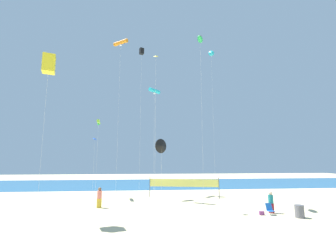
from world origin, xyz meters
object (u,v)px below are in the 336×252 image
at_px(trash_barrel, 299,211).
at_px(kite_lime_tube, 99,122).
at_px(folding_beach_chair, 270,209).
at_px(beachgoer_teal_shirt, 271,201).
at_px(beach_handbag, 262,213).
at_px(beachgoer_coral_shirt, 99,197).
at_px(kite_cyan_tube, 154,91).
at_px(kite_yellow_diamond, 156,62).
at_px(volleyball_net, 184,184).
at_px(kite_cyan_delta, 211,53).
at_px(kite_green_inflatable, 200,40).
at_px(kite_blue_diamond, 95,139).
at_px(kite_yellow_box, 49,64).
at_px(kite_black_box, 142,52).
at_px(kite_black_delta, 162,146).
at_px(kite_orange_tube, 121,43).

relative_size(trash_barrel, kite_lime_tube, 0.10).
bearing_deg(folding_beach_chair, beachgoer_teal_shirt, 23.26).
distance_m(beachgoer_teal_shirt, beach_handbag, 1.53).
height_order(beachgoer_coral_shirt, trash_barrel, beachgoer_coral_shirt).
bearing_deg(kite_cyan_tube, folding_beach_chair, -54.09).
bearing_deg(kite_yellow_diamond, beachgoer_coral_shirt, 171.25).
height_order(beach_handbag, kite_cyan_tube, kite_cyan_tube).
distance_m(volleyball_net, kite_cyan_delta, 21.46).
bearing_deg(beach_handbag, beachgoer_teal_shirt, 26.40).
relative_size(folding_beach_chair, beach_handbag, 2.34).
height_order(folding_beach_chair, kite_cyan_tube, kite_cyan_tube).
relative_size(beachgoer_coral_shirt, folding_beach_chair, 2.10).
bearing_deg(volleyball_net, folding_beach_chair, -57.98).
bearing_deg(kite_yellow_diamond, kite_cyan_delta, 51.03).
bearing_deg(kite_green_inflatable, kite_cyan_delta, 66.79).
relative_size(folding_beach_chair, kite_blue_diamond, 0.11).
bearing_deg(beachgoer_teal_shirt, folding_beach_chair, -44.81).
xyz_separation_m(beach_handbag, kite_yellow_box, (-17.50, -0.09, 12.06)).
distance_m(trash_barrel, kite_green_inflatable, 19.45).
bearing_deg(trash_barrel, folding_beach_chair, 145.50).
height_order(volleyball_net, kite_blue_diamond, kite_blue_diamond).
height_order(kite_black_box, kite_lime_tube, kite_black_box).
height_order(kite_green_inflatable, kite_black_delta, kite_green_inflatable).
bearing_deg(kite_yellow_diamond, kite_green_inflatable, 16.45).
distance_m(kite_yellow_diamond, kite_lime_tube, 10.99).
bearing_deg(kite_black_box, volleyball_net, -40.95).
distance_m(kite_yellow_diamond, kite_cyan_delta, 16.53).
height_order(beachgoer_teal_shirt, kite_black_delta, kite_black_delta).
bearing_deg(folding_beach_chair, trash_barrel, -61.92).
bearing_deg(kite_orange_tube, kite_black_box, 59.19).
distance_m(kite_yellow_box, kite_green_inflatable, 15.88).
bearing_deg(kite_cyan_delta, kite_green_inflatable, -113.21).
bearing_deg(folding_beach_chair, kite_yellow_diamond, 132.94).
xyz_separation_m(beach_handbag, kite_cyan_delta, (0.77, 15.01, 21.33)).
distance_m(kite_blue_diamond, kite_cyan_delta, 22.78).
relative_size(volleyball_net, kite_yellow_diamond, 0.54).
xyz_separation_m(kite_cyan_tube, kite_lime_tube, (-7.06, -2.49, -5.05)).
xyz_separation_m(folding_beach_chair, trash_barrel, (1.75, -1.20, 0.01)).
bearing_deg(kite_green_inflatable, kite_blue_diamond, 139.37).
bearing_deg(beach_handbag, kite_cyan_delta, 87.05).
xyz_separation_m(volleyball_net, kite_yellow_box, (-12.59, -9.22, 10.57)).
bearing_deg(kite_orange_tube, kite_blue_diamond, 120.70).
bearing_deg(kite_cyan_tube, kite_green_inflatable, -58.22).
xyz_separation_m(beach_handbag, kite_blue_diamond, (-17.19, 16.60, 7.42)).
height_order(volleyball_net, kite_black_delta, kite_black_delta).
xyz_separation_m(kite_black_delta, kite_yellow_diamond, (-0.96, -4.95, 8.24)).
distance_m(folding_beach_chair, trash_barrel, 2.12).
xyz_separation_m(beachgoer_coral_shirt, kite_lime_tube, (-1.66, 6.02, 8.15)).
xyz_separation_m(beach_handbag, kite_yellow_diamond, (-8.60, 3.42, 14.19)).
xyz_separation_m(volleyball_net, kite_yellow_diamond, (-3.70, -5.71, 12.70)).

